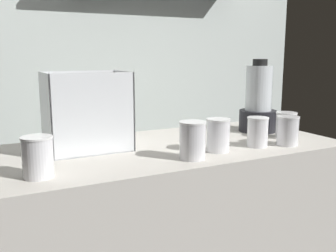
{
  "coord_description": "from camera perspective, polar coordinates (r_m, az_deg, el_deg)",
  "views": [
    {
      "loc": [
        -0.67,
        -1.33,
        1.26
      ],
      "look_at": [
        0.0,
        0.0,
        0.98
      ],
      "focal_mm": 40.89,
      "sensor_mm": 36.0,
      "label": 1
    }
  ],
  "objects": [
    {
      "name": "juice_cup_carrot_far_right",
      "position": [
        1.61,
        17.39,
        -0.97
      ],
      "size": [
        0.09,
        0.09,
        0.12
      ],
      "color": "white",
      "rests_on": "counter"
    },
    {
      "name": "carrot_display_bin",
      "position": [
        1.49,
        -11.72,
        -0.01
      ],
      "size": [
        0.31,
        0.21,
        0.3
      ],
      "color": "white",
      "rests_on": "counter"
    },
    {
      "name": "counter",
      "position": [
        1.7,
        0.0,
        -17.84
      ],
      "size": [
        1.4,
        0.64,
        0.9
      ],
      "primitive_type": "cube",
      "color": "beige",
      "rests_on": "ground_plane"
    },
    {
      "name": "juice_cup_carrot_far_left",
      "position": [
        1.2,
        -18.83,
        -4.8
      ],
      "size": [
        0.09,
        0.09,
        0.12
      ],
      "color": "white",
      "rests_on": "counter"
    },
    {
      "name": "juice_cup_pomegranate_right",
      "position": [
        1.55,
        13.19,
        -1.01
      ],
      "size": [
        0.08,
        0.08,
        0.12
      ],
      "color": "white",
      "rests_on": "counter"
    },
    {
      "name": "blender_pitcher",
      "position": [
        1.85,
        13.3,
        3.28
      ],
      "size": [
        0.17,
        0.17,
        0.34
      ],
      "color": "black",
      "rests_on": "counter"
    },
    {
      "name": "back_wall_unit",
      "position": [
        2.21,
        -9.02,
        10.68
      ],
      "size": [
        2.6,
        0.24,
        2.5
      ],
      "color": "silver",
      "rests_on": "ground_plane"
    },
    {
      "name": "juice_cup_mango_middle",
      "position": [
        1.45,
        7.47,
        -1.67
      ],
      "size": [
        0.09,
        0.09,
        0.12
      ],
      "color": "white",
      "rests_on": "counter"
    },
    {
      "name": "juice_cup_carrot_left",
      "position": [
        1.33,
        3.66,
        -2.54
      ],
      "size": [
        0.09,
        0.09,
        0.13
      ],
      "color": "white",
      "rests_on": "counter"
    },
    {
      "name": "juice_cup_orange_rightmost",
      "position": [
        1.75,
        17.17,
        -0.01
      ],
      "size": [
        0.09,
        0.09,
        0.11
      ],
      "color": "white",
      "rests_on": "counter"
    }
  ]
}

